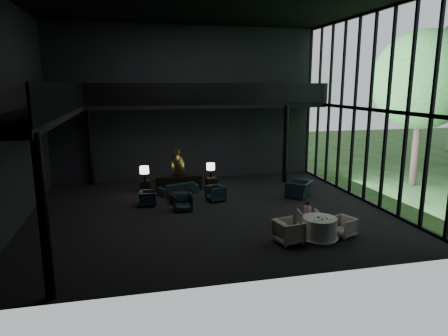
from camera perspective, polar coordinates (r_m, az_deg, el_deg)
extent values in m
cube|color=black|center=(16.25, -2.09, -6.22)|extent=(14.00, 12.00, 0.02)
cube|color=black|center=(15.72, -2.32, 22.70)|extent=(14.00, 12.00, 0.02)
cube|color=black|center=(21.39, -5.29, 9.03)|extent=(14.00, 0.04, 8.00)
cube|color=black|center=(9.68, 4.60, 5.63)|extent=(14.00, 0.04, 8.00)
cube|color=black|center=(15.74, -28.28, 6.67)|extent=(0.04, 12.00, 8.00)
cube|color=black|center=(15.51, -24.70, 6.94)|extent=(2.00, 12.00, 0.25)
cube|color=black|center=(20.57, -2.11, 8.96)|extent=(12.00, 2.00, 0.25)
cube|color=black|center=(15.31, -21.18, 9.43)|extent=(0.06, 12.00, 1.00)
cube|color=black|center=(19.57, -1.55, 10.58)|extent=(12.00, 0.06, 1.00)
cylinder|color=black|center=(10.16, -24.39, -6.68)|extent=(0.24, 0.24, 4.00)
cylinder|color=black|center=(21.19, -18.60, 3.00)|extent=(0.24, 0.24, 4.00)
cylinder|color=black|center=(20.89, 8.77, 3.36)|extent=(0.24, 0.24, 4.00)
cylinder|color=#382D23|center=(22.26, 25.82, 4.00)|extent=(0.36, 0.36, 4.90)
sphere|color=#2B5E21|center=(22.10, 26.49, 11.20)|extent=(4.80, 4.80, 4.80)
cube|color=black|center=(19.49, -6.54, -2.12)|extent=(2.22, 0.50, 0.71)
ellipsoid|color=#AA7527|center=(19.32, -6.61, 0.45)|extent=(0.69, 0.69, 1.07)
cylinder|color=#AA7527|center=(19.21, -6.66, 2.33)|extent=(0.24, 0.24, 0.22)
cube|color=black|center=(19.48, -11.25, -2.51)|extent=(0.51, 0.51, 0.56)
cylinder|color=black|center=(19.18, -11.28, -1.31)|extent=(0.13, 0.13, 0.37)
cylinder|color=white|center=(19.11, -11.33, -0.27)|extent=(0.42, 0.42, 0.34)
cube|color=black|center=(19.57, -1.82, -2.19)|extent=(0.52, 0.52, 0.58)
cylinder|color=black|center=(19.61, -1.91, -0.76)|extent=(0.12, 0.12, 0.36)
cylinder|color=white|center=(19.54, -1.92, 0.21)|extent=(0.41, 0.41, 0.33)
imported|color=black|center=(18.85, -6.58, -2.69)|extent=(1.74, 1.02, 0.66)
imported|color=black|center=(17.21, -10.87, -4.28)|extent=(0.58, 0.62, 0.64)
imported|color=black|center=(17.56, -1.22, -3.58)|extent=(0.81, 0.84, 0.73)
imported|color=black|center=(16.33, -5.91, -4.79)|extent=(0.74, 0.69, 0.76)
imported|color=black|center=(18.42, 10.68, -2.53)|extent=(1.39, 1.42, 1.05)
cube|color=black|center=(17.62, -6.50, -4.20)|extent=(0.85, 0.85, 0.38)
cylinder|color=white|center=(13.68, 13.49, -8.43)|extent=(1.11, 1.11, 0.75)
cone|color=white|center=(13.79, 13.42, -9.70)|extent=(1.26, 1.26, 0.10)
imported|color=beige|center=(14.63, 12.00, -7.16)|extent=(0.73, 0.70, 0.68)
imported|color=beige|center=(14.21, 16.66, -8.01)|extent=(0.81, 0.83, 0.67)
imported|color=beige|center=(13.18, 9.27, -8.62)|extent=(1.02, 1.06, 0.93)
cylinder|color=#ECA2B0|center=(14.46, 11.84, -6.14)|extent=(0.26, 0.26, 0.37)
sphere|color=#D8A884|center=(14.37, 11.88, -5.08)|extent=(0.19, 0.19, 0.19)
ellipsoid|color=black|center=(14.36, 11.89, -4.96)|extent=(0.20, 0.20, 0.13)
cylinder|color=white|center=(13.34, 13.17, -7.20)|extent=(0.28, 0.28, 0.01)
cylinder|color=white|center=(13.84, 14.03, -6.54)|extent=(0.22, 0.22, 0.01)
cylinder|color=white|center=(13.56, 15.04, -6.99)|extent=(0.20, 0.20, 0.01)
cylinder|color=white|center=(13.52, 14.50, -6.87)|extent=(0.08, 0.08, 0.05)
ellipsoid|color=white|center=(13.55, 13.37, -6.78)|extent=(0.14, 0.14, 0.07)
cylinder|color=#99999E|center=(13.38, 13.91, -7.05)|extent=(0.07, 0.07, 0.07)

